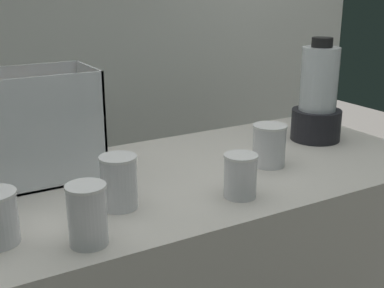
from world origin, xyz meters
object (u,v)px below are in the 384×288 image
object	(u,v)px
blender_pitcher	(318,100)
juice_cup_orange_left	(88,219)
juice_cup_beet_middle	(119,184)
carrot_display_bin	(34,146)
juice_cup_carrot_far_right	(269,148)
juice_cup_carrot_right	(240,177)

from	to	relation	value
blender_pitcher	juice_cup_orange_left	distance (m)	0.93
juice_cup_orange_left	juice_cup_beet_middle	distance (m)	0.17
juice_cup_orange_left	blender_pitcher	bearing A→B (deg)	18.78
carrot_display_bin	blender_pitcher	xyz separation A→B (m)	(0.88, -0.11, 0.04)
juice_cup_orange_left	juice_cup_carrot_far_right	size ratio (longest dim) A/B	1.06
blender_pitcher	juice_cup_beet_middle	world-z (taller)	blender_pitcher
carrot_display_bin	blender_pitcher	world-z (taller)	blender_pitcher
juice_cup_orange_left	juice_cup_carrot_right	distance (m)	0.39
blender_pitcher	juice_cup_beet_middle	distance (m)	0.78
juice_cup_beet_middle	juice_cup_orange_left	bearing A→B (deg)	-132.67
juice_cup_carrot_far_right	juice_cup_orange_left	bearing A→B (deg)	-163.07
juice_cup_beet_middle	juice_cup_carrot_far_right	distance (m)	0.47
blender_pitcher	juice_cup_orange_left	world-z (taller)	blender_pitcher
carrot_display_bin	blender_pitcher	size ratio (longest dim) A/B	0.98
juice_cup_orange_left	juice_cup_beet_middle	xyz separation A→B (m)	(0.12, 0.13, 0.00)
carrot_display_bin	juice_cup_orange_left	xyz separation A→B (m)	(0.00, -0.41, -0.03)
carrot_display_bin	juice_cup_beet_middle	size ratio (longest dim) A/B	2.62
blender_pitcher	juice_cup_carrot_far_right	distance (m)	0.32
juice_cup_carrot_right	blender_pitcher	bearing A→B (deg)	28.02
juice_cup_orange_left	carrot_display_bin	bearing A→B (deg)	90.36
juice_cup_orange_left	juice_cup_carrot_far_right	distance (m)	0.61
juice_cup_carrot_far_right	blender_pitcher	bearing A→B (deg)	22.44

